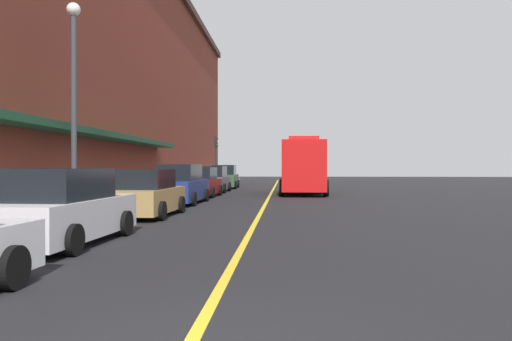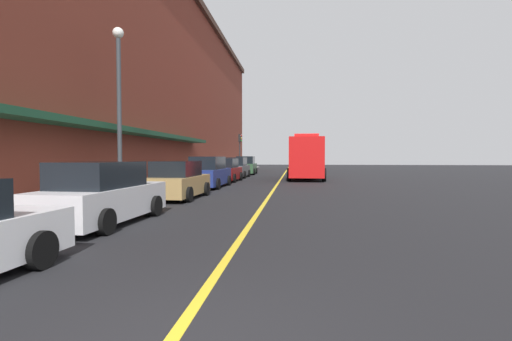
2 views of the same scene
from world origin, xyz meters
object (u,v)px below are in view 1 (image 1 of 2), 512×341
object	(u,v)px
parked_car_1	(64,209)
parking_meter_1	(210,175)
parked_car_5	(214,180)
parking_meter_0	(161,180)
parked_car_6	(225,177)
fire_truck	(303,168)
parked_car_4	(201,183)
parked_car_2	(146,194)
traffic_light_near	(216,151)
parked_car_3	(181,185)
street_lamp_left	(74,85)

from	to	relation	value
parked_car_1	parking_meter_1	bearing A→B (deg)	4.62
parked_car_5	parking_meter_0	distance (m)	8.86
parked_car_6	fire_truck	bearing A→B (deg)	-143.09
parked_car_1	parked_car_5	xyz separation A→B (m)	(0.09, 22.56, 0.03)
parked_car_4	parked_car_1	bearing A→B (deg)	-178.20
parked_car_2	traffic_light_near	distance (m)	27.18
parked_car_1	fire_truck	world-z (taller)	fire_truck
parked_car_4	fire_truck	xyz separation A→B (m)	(6.01, 3.58, 0.89)
parking_meter_1	traffic_light_near	bearing A→B (deg)	88.97
parked_car_1	parked_car_5	bearing A→B (deg)	1.87
fire_truck	traffic_light_near	size ratio (longest dim) A/B	1.93
parked_car_1	fire_truck	xyz separation A→B (m)	(6.09, 21.02, 0.88)
parked_car_6	parked_car_3	bearing A→B (deg)	178.72
parking_meter_1	fire_truck	bearing A→B (deg)	-49.98
parked_car_1	parked_car_6	world-z (taller)	parked_car_6
parked_car_2	parked_car_4	size ratio (longest dim) A/B	1.03
parked_car_6	parking_meter_0	size ratio (longest dim) A/B	3.41
parked_car_2	parked_car_5	distance (m)	16.35
parked_car_5	traffic_light_near	xyz separation A→B (m)	(-1.34, 10.69, 2.33)
parked_car_3	fire_truck	world-z (taller)	fire_truck
parked_car_5	parked_car_3	bearing A→B (deg)	-179.65
parked_car_4	parking_meter_1	bearing A→B (deg)	8.45
parking_meter_0	parking_meter_1	size ratio (longest dim) A/B	1.00
parked_car_2	fire_truck	distance (m)	16.01
parked_car_6	parked_car_2	bearing A→B (deg)	178.83
parked_car_3	parked_car_5	distance (m)	10.37
parked_car_2	parked_car_3	size ratio (longest dim) A/B	0.88
parking_meter_0	parked_car_4	bearing A→B (deg)	69.06
parked_car_1	parked_car_2	distance (m)	6.21
parked_car_5	parking_meter_0	size ratio (longest dim) A/B	3.43
parked_car_5	parked_car_6	distance (m)	6.12
parked_car_2	traffic_light_near	world-z (taller)	traffic_light_near
parked_car_4	parked_car_6	distance (m)	11.23
parking_meter_0	fire_truck	bearing A→B (deg)	44.24
parked_car_4	traffic_light_near	world-z (taller)	traffic_light_near
parked_car_5	parked_car_6	world-z (taller)	parked_car_6
parked_car_1	parked_car_6	xyz separation A→B (m)	(0.08, 28.68, 0.07)
parked_car_5	traffic_light_near	world-z (taller)	traffic_light_near
parked_car_6	traffic_light_near	size ratio (longest dim) A/B	1.05
parked_car_3	street_lamp_left	bearing A→B (deg)	166.18
parked_car_5	fire_truck	xyz separation A→B (m)	(6.00, -1.54, 0.86)
parked_car_6	parking_meter_0	bearing A→B (deg)	173.43
parked_car_3	traffic_light_near	bearing A→B (deg)	4.90
street_lamp_left	parking_meter_1	bearing A→B (deg)	88.62
parked_car_4	parking_meter_1	size ratio (longest dim) A/B	3.14
parking_meter_0	traffic_light_near	size ratio (longest dim) A/B	0.31
parked_car_5	street_lamp_left	size ratio (longest dim) A/B	0.66
parked_car_1	street_lamp_left	xyz separation A→B (m)	(-1.91, 4.89, 3.60)
parked_car_1	parking_meter_0	bearing A→B (deg)	7.53
parked_car_1	street_lamp_left	distance (m)	6.36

